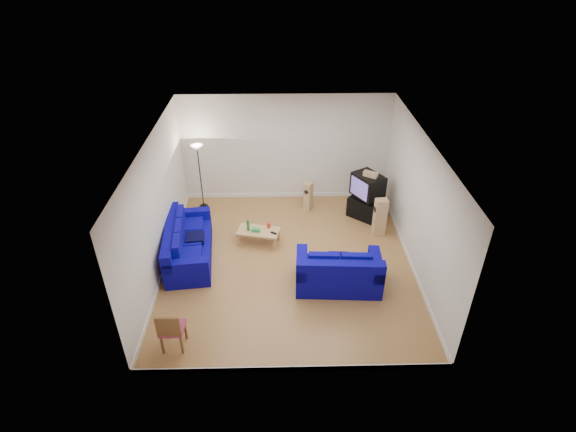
{
  "coord_description": "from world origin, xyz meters",
  "views": [
    {
      "loc": [
        -0.21,
        -8.73,
        6.95
      ],
      "look_at": [
        0.0,
        0.4,
        1.1
      ],
      "focal_mm": 28.0,
      "sensor_mm": 36.0,
      "label": 1
    }
  ],
  "objects_px": {
    "sofa_loveseat": "(338,274)",
    "coffee_table": "(258,232)",
    "television": "(368,186)",
    "tv_stand": "(366,209)",
    "sofa_three_seat": "(186,246)"
  },
  "relations": [
    {
      "from": "sofa_three_seat",
      "to": "television",
      "type": "relative_size",
      "value": 2.45
    },
    {
      "from": "coffee_table",
      "to": "tv_stand",
      "type": "distance_m",
      "value": 3.22
    },
    {
      "from": "sofa_three_seat",
      "to": "sofa_loveseat",
      "type": "height_order",
      "value": "sofa_loveseat"
    },
    {
      "from": "sofa_three_seat",
      "to": "tv_stand",
      "type": "bearing_deg",
      "value": 103.99
    },
    {
      "from": "sofa_three_seat",
      "to": "coffee_table",
      "type": "distance_m",
      "value": 1.85
    },
    {
      "from": "coffee_table",
      "to": "sofa_three_seat",
      "type": "bearing_deg",
      "value": -161.81
    },
    {
      "from": "sofa_three_seat",
      "to": "television",
      "type": "xyz_separation_m",
      "value": [
        4.75,
        1.8,
        0.66
      ]
    },
    {
      "from": "sofa_loveseat",
      "to": "coffee_table",
      "type": "height_order",
      "value": "sofa_loveseat"
    },
    {
      "from": "sofa_three_seat",
      "to": "coffee_table",
      "type": "bearing_deg",
      "value": 101.98
    },
    {
      "from": "tv_stand",
      "to": "sofa_three_seat",
      "type": "bearing_deg",
      "value": -120.01
    },
    {
      "from": "coffee_table",
      "to": "television",
      "type": "xyz_separation_m",
      "value": [
        2.99,
        1.22,
        0.67
      ]
    },
    {
      "from": "sofa_loveseat",
      "to": "television",
      "type": "relative_size",
      "value": 1.93
    },
    {
      "from": "coffee_table",
      "to": "tv_stand",
      "type": "relative_size",
      "value": 1.21
    },
    {
      "from": "tv_stand",
      "to": "television",
      "type": "distance_m",
      "value": 0.71
    },
    {
      "from": "coffee_table",
      "to": "sofa_loveseat",
      "type": "bearing_deg",
      "value": -42.88
    }
  ]
}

